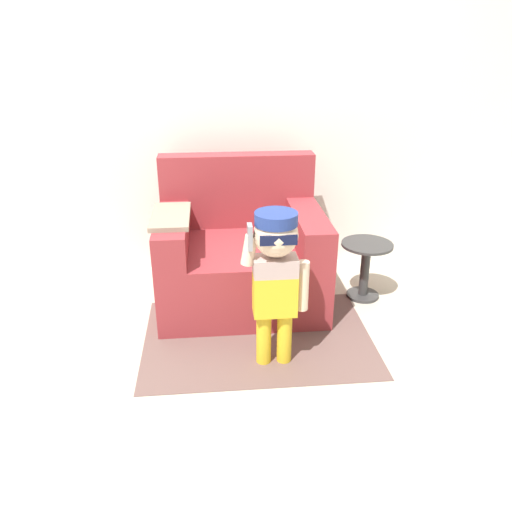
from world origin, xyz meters
name	(u,v)px	position (x,y,z in m)	size (l,w,h in m)	color
ground_plane	(231,310)	(0.00, 0.00, 0.00)	(10.00, 10.00, 0.00)	#BCB29E
wall_back	(222,96)	(0.00, 0.78, 1.30)	(10.00, 0.05, 2.60)	silver
armchair	(240,255)	(0.07, 0.17, 0.33)	(1.10, 0.89, 0.95)	maroon
person_child	(276,266)	(0.21, -0.59, 0.59)	(0.36, 0.27, 0.89)	gold
side_table	(365,265)	(0.94, 0.11, 0.25)	(0.35, 0.35, 0.41)	#333333
rug	(258,337)	(0.14, -0.34, 0.00)	(1.37, 0.98, 0.01)	brown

